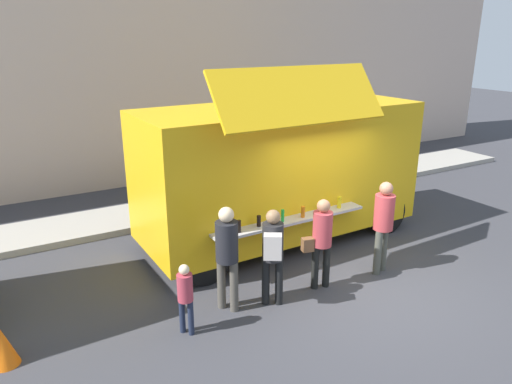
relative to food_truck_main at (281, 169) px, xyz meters
name	(u,v)px	position (x,y,z in m)	size (l,w,h in m)	color
ground_plane	(369,286)	(0.25, -2.54, -1.57)	(60.00, 60.00, 0.00)	#38383D
curb_strip	(65,230)	(-4.00, 2.62, -1.49)	(28.00, 1.60, 0.15)	#9E998E
building_behind	(62,37)	(-3.00, 6.52, 2.56)	(32.00, 2.40, 8.27)	beige
food_truck_main	(281,169)	(0.00, 0.00, 0.00)	(5.87, 3.03, 3.71)	yellow
traffic_cone_orange	(3,347)	(-5.43, -1.71, -1.29)	(0.36, 0.36, 0.55)	orange
trash_bin	(353,168)	(4.03, 2.32, -1.10)	(0.60, 0.60, 0.93)	#2D6437
customer_front_ordering	(321,236)	(-0.53, -2.13, -0.60)	(0.53, 0.33, 1.63)	black
customer_mid_with_backpack	(273,249)	(-1.54, -2.21, -0.56)	(0.47, 0.53, 1.65)	black
customer_rear_waiting	(227,250)	(-2.22, -1.96, -0.52)	(0.36, 0.36, 1.75)	#4E4941
customer_extra_browsing	(383,219)	(0.79, -2.22, -0.52)	(0.36, 0.36, 1.75)	#494B41
child_near_queue	(185,293)	(-3.05, -2.25, -0.90)	(0.23, 0.23, 1.12)	#1D253A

